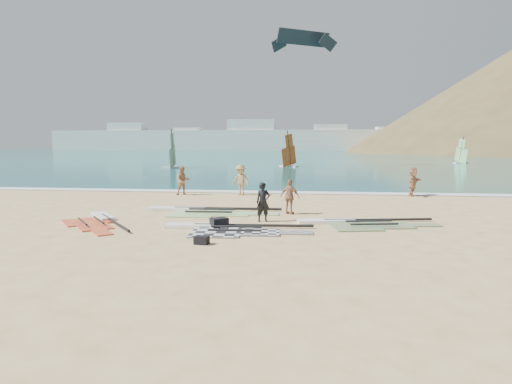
# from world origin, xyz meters

# --- Properties ---
(ground) EXTENTS (300.00, 300.00, 0.00)m
(ground) POSITION_xyz_m (0.00, 0.00, 0.00)
(ground) COLOR #E2C284
(ground) RESTS_ON ground
(sea) EXTENTS (300.00, 240.00, 0.06)m
(sea) POSITION_xyz_m (0.00, 132.00, 0.00)
(sea) COLOR #0D535B
(sea) RESTS_ON ground
(surf_line) EXTENTS (300.00, 1.20, 0.04)m
(surf_line) POSITION_xyz_m (0.00, 12.30, 0.00)
(surf_line) COLOR white
(surf_line) RESTS_ON ground
(far_town) EXTENTS (160.00, 8.00, 12.00)m
(far_town) POSITION_xyz_m (-15.72, 150.00, 4.49)
(far_town) COLOR white
(far_town) RESTS_ON ground
(rig_grey) EXTENTS (5.64, 2.27, 0.20)m
(rig_grey) POSITION_xyz_m (-1.38, 0.23, 0.05)
(rig_grey) COLOR #242426
(rig_grey) RESTS_ON ground
(rig_green) EXTENTS (6.37, 2.53, 0.20)m
(rig_green) POSITION_xyz_m (-3.25, 4.20, 0.05)
(rig_green) COLOR #6DD033
(rig_green) RESTS_ON ground
(rig_orange) EXTENTS (5.61, 2.67, 0.20)m
(rig_orange) POSITION_xyz_m (3.60, 1.91, 0.05)
(rig_orange) COLOR orange
(rig_orange) RESTS_ON ground
(rig_red) EXTENTS (3.85, 4.69, 0.20)m
(rig_red) POSITION_xyz_m (-6.82, 1.24, 0.05)
(rig_red) COLOR red
(rig_red) RESTS_ON ground
(gear_bag_near) EXTENTS (0.76, 0.72, 0.39)m
(gear_bag_near) POSITION_xyz_m (-1.65, 0.58, 0.20)
(gear_bag_near) COLOR black
(gear_bag_near) RESTS_ON ground
(gear_bag_far) EXTENTS (0.48, 0.37, 0.27)m
(gear_bag_far) POSITION_xyz_m (-1.68, -2.02, 0.13)
(gear_bag_far) COLOR black
(gear_bag_far) RESTS_ON ground
(person_wetsuit) EXTENTS (0.69, 0.58, 1.62)m
(person_wetsuit) POSITION_xyz_m (-0.14, 2.11, 0.81)
(person_wetsuit) COLOR black
(person_wetsuit) RESTS_ON ground
(beachgoer_left) EXTENTS (1.04, 0.93, 1.76)m
(beachgoer_left) POSITION_xyz_m (-6.00, 10.49, 0.88)
(beachgoer_left) COLOR #AC7954
(beachgoer_left) RESTS_ON ground
(beachgoer_mid) EXTENTS (1.40, 1.13, 1.88)m
(beachgoer_mid) POSITION_xyz_m (-2.43, 10.77, 0.94)
(beachgoer_mid) COLOR #A57E50
(beachgoer_mid) RESTS_ON ground
(beachgoer_back) EXTENTS (1.01, 0.72, 1.59)m
(beachgoer_back) POSITION_xyz_m (0.87, 4.09, 0.80)
(beachgoer_back) COLOR #A57351
(beachgoer_back) RESTS_ON ground
(beachgoer_right) EXTENTS (1.29, 1.67, 1.77)m
(beachgoer_right) POSITION_xyz_m (7.96, 11.50, 0.88)
(beachgoer_right) COLOR tan
(beachgoer_right) RESTS_ON ground
(windsurfer_left) EXTENTS (2.78, 3.33, 4.97)m
(windsurfer_left) POSITION_xyz_m (-15.22, 37.15, 1.40)
(windsurfer_left) COLOR white
(windsurfer_left) RESTS_ON ground
(windsurfer_centre) EXTENTS (2.66, 2.74, 4.91)m
(windsurfer_centre) POSITION_xyz_m (-0.85, 42.28, 1.39)
(windsurfer_centre) COLOR white
(windsurfer_centre) RESTS_ON ground
(windsurfer_right) EXTENTS (2.42, 2.65, 4.27)m
(windsurfer_right) POSITION_xyz_m (25.58, 55.53, 1.26)
(windsurfer_right) COLOR white
(windsurfer_right) RESTS_ON ground
(kitesurf_kite) EXTENTS (7.96, 4.91, 2.79)m
(kitesurf_kite) POSITION_xyz_m (0.85, 44.65, 17.01)
(kitesurf_kite) COLOR black
(kitesurf_kite) RESTS_ON ground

